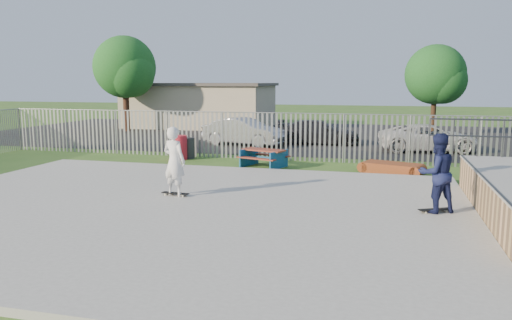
% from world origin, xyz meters
% --- Properties ---
extents(ground, '(120.00, 120.00, 0.00)m').
position_xyz_m(ground, '(0.00, 0.00, 0.00)').
color(ground, '#335D20').
rests_on(ground, ground).
extents(concrete_slab, '(15.00, 12.00, 0.15)m').
position_xyz_m(concrete_slab, '(0.00, 0.00, 0.07)').
color(concrete_slab, '#969691').
rests_on(concrete_slab, ground).
extents(fence, '(26.04, 16.02, 2.00)m').
position_xyz_m(fence, '(1.00, 4.59, 1.00)').
color(fence, gray).
rests_on(fence, ground).
extents(picnic_table, '(2.01, 1.82, 0.70)m').
position_xyz_m(picnic_table, '(0.70, 7.15, 0.36)').
color(picnic_table, maroon).
rests_on(picnic_table, ground).
extents(funbox, '(2.12, 1.52, 0.38)m').
position_xyz_m(funbox, '(5.52, 6.97, 0.19)').
color(funbox, brown).
rests_on(funbox, ground).
extents(trash_bin_red, '(0.62, 0.62, 1.04)m').
position_xyz_m(trash_bin_red, '(-3.21, 8.05, 0.52)').
color(trash_bin_red, '#B61C2B').
rests_on(trash_bin_red, ground).
extents(trash_bin_grey, '(0.54, 0.54, 0.90)m').
position_xyz_m(trash_bin_grey, '(-3.00, 8.49, 0.45)').
color(trash_bin_grey, '#292A2C').
rests_on(trash_bin_grey, ground).
extents(parking_lot, '(40.00, 18.00, 0.02)m').
position_xyz_m(parking_lot, '(0.00, 19.00, 0.01)').
color(parking_lot, black).
rests_on(parking_lot, ground).
extents(car_silver, '(4.56, 2.43, 1.43)m').
position_xyz_m(car_silver, '(-1.86, 13.26, 0.73)').
color(car_silver, '#B9B9BE').
rests_on(car_silver, parking_lot).
extents(car_dark, '(4.51, 2.16, 1.27)m').
position_xyz_m(car_dark, '(1.81, 14.75, 0.65)').
color(car_dark, '#222227').
rests_on(car_dark, parking_lot).
extents(car_white, '(4.92, 2.88, 1.29)m').
position_xyz_m(car_white, '(7.27, 13.31, 0.66)').
color(car_white, silver).
rests_on(car_white, parking_lot).
extents(building, '(10.40, 6.40, 3.20)m').
position_xyz_m(building, '(-8.00, 23.00, 1.61)').
color(building, '#BCAF90').
rests_on(building, ground).
extents(tree_left, '(4.07, 4.07, 6.28)m').
position_xyz_m(tree_left, '(-11.53, 18.53, 4.23)').
color(tree_left, '#44271B').
rests_on(tree_left, ground).
extents(tree_mid, '(3.57, 3.57, 5.51)m').
position_xyz_m(tree_mid, '(8.01, 20.53, 3.71)').
color(tree_mid, '#3A2617').
rests_on(tree_mid, ground).
extents(skateboard_a, '(0.80, 0.54, 0.08)m').
position_xyz_m(skateboard_a, '(6.49, 1.03, 0.19)').
color(skateboard_a, black).
rests_on(skateboard_a, concrete_slab).
extents(skateboard_b, '(0.82, 0.29, 0.08)m').
position_xyz_m(skateboard_b, '(-0.37, 1.09, 0.19)').
color(skateboard_b, black).
rests_on(skateboard_b, concrete_slab).
extents(skater_navy, '(1.17, 1.08, 1.93)m').
position_xyz_m(skater_navy, '(6.49, 1.03, 1.12)').
color(skater_navy, '#161B45').
rests_on(skater_navy, concrete_slab).
extents(skater_white, '(0.81, 0.64, 1.93)m').
position_xyz_m(skater_white, '(-0.37, 1.09, 1.12)').
color(skater_white, white).
rests_on(skater_white, concrete_slab).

